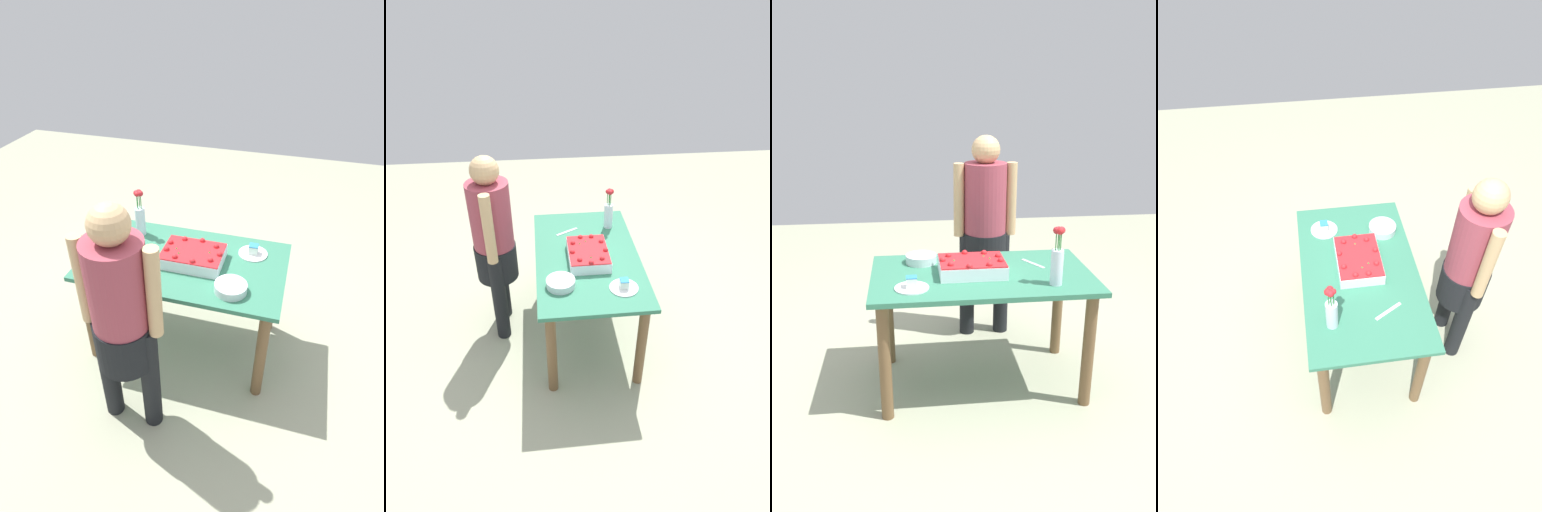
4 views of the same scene
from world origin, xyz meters
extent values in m
plane|color=#A3A58A|center=(0.00, 0.00, 0.00)|extent=(8.00, 8.00, 0.00)
cube|color=#35785B|center=(0.00, 0.00, 0.73)|extent=(1.32, 0.76, 0.03)
cylinder|color=brown|center=(-0.58, -0.31, 0.36)|extent=(0.07, 0.07, 0.72)
cylinder|color=brown|center=(0.58, -0.31, 0.36)|extent=(0.07, 0.07, 0.72)
cylinder|color=brown|center=(-0.58, 0.31, 0.36)|extent=(0.07, 0.07, 0.72)
cylinder|color=brown|center=(0.58, 0.31, 0.36)|extent=(0.07, 0.07, 0.72)
cube|color=white|center=(0.06, 0.00, 0.79)|extent=(0.39, 0.29, 0.08)
cube|color=red|center=(0.06, 0.00, 0.83)|extent=(0.38, 0.28, 0.01)
sphere|color=red|center=(0.23, 0.00, 0.84)|extent=(0.04, 0.04, 0.04)
sphere|color=red|center=(0.19, 0.08, 0.84)|extent=(0.04, 0.04, 0.04)
sphere|color=red|center=(0.09, 0.12, 0.84)|extent=(0.04, 0.04, 0.04)
sphere|color=red|center=(-0.03, 0.11, 0.84)|extent=(0.04, 0.04, 0.04)
sphere|color=red|center=(-0.10, 0.04, 0.84)|extent=(0.04, 0.04, 0.04)
sphere|color=red|center=(-0.10, -0.04, 0.84)|extent=(0.04, 0.04, 0.04)
sphere|color=red|center=(-0.03, -0.10, 0.84)|extent=(0.04, 0.04, 0.04)
sphere|color=red|center=(0.09, -0.12, 0.84)|extent=(0.04, 0.04, 0.04)
sphere|color=red|center=(0.19, -0.08, 0.84)|extent=(0.04, 0.04, 0.04)
cone|color=#2D8438|center=(0.17, 0.01, 0.84)|extent=(0.02, 0.02, 0.02)
cone|color=#2D8438|center=(-0.02, -0.05, 0.84)|extent=(0.02, 0.02, 0.02)
cone|color=#2D8438|center=(-0.02, -0.05, 0.84)|extent=(0.02, 0.02, 0.02)
cone|color=#2D8438|center=(-0.05, -0.01, 0.84)|extent=(0.02, 0.02, 0.02)
cylinder|color=white|center=(0.42, 0.19, 0.75)|extent=(0.19, 0.19, 0.01)
cube|color=white|center=(0.42, 0.19, 0.78)|extent=(0.06, 0.06, 0.06)
cube|color=teal|center=(0.42, 0.19, 0.82)|extent=(0.06, 0.06, 0.01)
cube|color=silver|center=(-0.34, -0.12, 0.75)|extent=(0.11, 0.18, 0.00)
cylinder|color=silver|center=(-0.39, 0.22, 0.85)|extent=(0.07, 0.07, 0.20)
cylinder|color=#2D8438|center=(-0.38, 0.23, 1.01)|extent=(0.01, 0.01, 0.11)
sphere|color=red|center=(-0.38, 0.23, 1.07)|extent=(0.04, 0.04, 0.04)
cylinder|color=#2D8438|center=(-0.39, 0.24, 1.01)|extent=(0.01, 0.01, 0.11)
sphere|color=red|center=(-0.39, 0.24, 1.07)|extent=(0.04, 0.04, 0.04)
cylinder|color=#2D8438|center=(-0.40, 0.23, 1.01)|extent=(0.01, 0.01, 0.11)
sphere|color=red|center=(-0.40, 0.23, 1.07)|extent=(0.04, 0.04, 0.04)
cylinder|color=#2D8438|center=(-0.39, 0.21, 1.01)|extent=(0.01, 0.01, 0.11)
sphere|color=red|center=(-0.39, 0.21, 1.07)|extent=(0.03, 0.03, 0.03)
cylinder|color=silver|center=(0.35, -0.22, 0.77)|extent=(0.19, 0.19, 0.05)
cylinder|color=black|center=(0.01, -0.68, 0.39)|extent=(0.11, 0.11, 0.78)
cylinder|color=black|center=(-0.25, -0.68, 0.39)|extent=(0.11, 0.11, 0.78)
cylinder|color=black|center=(-0.12, -0.68, 0.66)|extent=(0.32, 0.31, 0.28)
cylinder|color=#9A3C4B|center=(-0.12, -0.68, 1.04)|extent=(0.30, 0.30, 0.52)
sphere|color=tan|center=(-0.12, -0.68, 1.39)|extent=(0.20, 0.20, 0.20)
cylinder|color=tan|center=(0.06, -0.68, 1.04)|extent=(0.08, 0.08, 0.52)
cylinder|color=tan|center=(-0.31, -0.68, 1.04)|extent=(0.08, 0.08, 0.52)
camera|label=1|loc=(0.64, -2.00, 2.28)|focal=28.00mm
camera|label=2|loc=(2.44, -0.33, 2.42)|focal=28.00mm
camera|label=3|loc=(0.42, 2.76, 1.82)|focal=35.00mm
camera|label=4|loc=(-1.69, 0.30, 2.74)|focal=28.00mm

